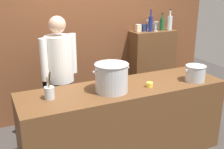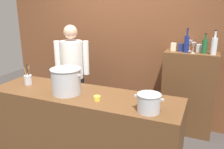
{
  "view_description": "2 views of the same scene",
  "coord_description": "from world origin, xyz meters",
  "px_view_note": "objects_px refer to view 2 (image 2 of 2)",
  "views": [
    {
      "loc": [
        -1.39,
        -2.62,
        2.04
      ],
      "look_at": [
        0.04,
        0.42,
        0.92
      ],
      "focal_mm": 44.44,
      "sensor_mm": 36.0,
      "label": 1
    },
    {
      "loc": [
        1.37,
        -2.34,
        1.95
      ],
      "look_at": [
        0.21,
        0.43,
        1.05
      ],
      "focal_mm": 37.75,
      "sensor_mm": 36.0,
      "label": 2
    }
  ],
  "objects_px": {
    "wine_bottle_clear": "(214,46)",
    "wine_bottle_green": "(205,46)",
    "wine_glass_tall": "(193,45)",
    "wine_bottle_cobalt": "(186,44)",
    "wine_glass_short": "(190,43)",
    "spice_tin_navy": "(181,47)",
    "chef": "(72,70)",
    "spice_tin_cream": "(174,47)",
    "utensil_crock": "(28,79)",
    "butter_jar": "(97,98)",
    "stockpot_small": "(149,103)",
    "stockpot_large": "(66,81)",
    "spice_tin_silver": "(199,48)"
  },
  "relations": [
    {
      "from": "wine_glass_short",
      "to": "spice_tin_cream",
      "type": "height_order",
      "value": "wine_glass_short"
    },
    {
      "from": "chef",
      "to": "spice_tin_cream",
      "type": "bearing_deg",
      "value": 178.8
    },
    {
      "from": "wine_glass_short",
      "to": "spice_tin_navy",
      "type": "distance_m",
      "value": 0.14
    },
    {
      "from": "stockpot_small",
      "to": "wine_bottle_green",
      "type": "bearing_deg",
      "value": 72.25
    },
    {
      "from": "stockpot_large",
      "to": "wine_bottle_clear",
      "type": "xyz_separation_m",
      "value": [
        1.62,
        1.2,
        0.35
      ]
    },
    {
      "from": "wine_bottle_cobalt",
      "to": "wine_glass_tall",
      "type": "xyz_separation_m",
      "value": [
        0.1,
        -0.02,
        -0.02
      ]
    },
    {
      "from": "stockpot_small",
      "to": "butter_jar",
      "type": "distance_m",
      "value": 0.62
    },
    {
      "from": "stockpot_small",
      "to": "utensil_crock",
      "type": "xyz_separation_m",
      "value": [
        -1.72,
        0.2,
        -0.02
      ]
    },
    {
      "from": "wine_bottle_cobalt",
      "to": "wine_glass_short",
      "type": "relative_size",
      "value": 2.11
    },
    {
      "from": "wine_glass_tall",
      "to": "wine_bottle_cobalt",
      "type": "bearing_deg",
      "value": 167.86
    },
    {
      "from": "wine_glass_tall",
      "to": "butter_jar",
      "type": "bearing_deg",
      "value": -125.69
    },
    {
      "from": "butter_jar",
      "to": "wine_bottle_cobalt",
      "type": "xyz_separation_m",
      "value": [
        0.8,
        1.28,
        0.48
      ]
    },
    {
      "from": "chef",
      "to": "spice_tin_navy",
      "type": "xyz_separation_m",
      "value": [
        1.55,
        0.54,
        0.38
      ]
    },
    {
      "from": "chef",
      "to": "spice_tin_silver",
      "type": "xyz_separation_m",
      "value": [
        1.8,
        0.58,
        0.37
      ]
    },
    {
      "from": "spice_tin_silver",
      "to": "spice_tin_navy",
      "type": "distance_m",
      "value": 0.25
    },
    {
      "from": "spice_tin_cream",
      "to": "spice_tin_navy",
      "type": "bearing_deg",
      "value": 2.53
    },
    {
      "from": "butter_jar",
      "to": "wine_glass_short",
      "type": "bearing_deg",
      "value": 59.0
    },
    {
      "from": "stockpot_large",
      "to": "wine_bottle_green",
      "type": "distance_m",
      "value": 1.98
    },
    {
      "from": "wine_glass_tall",
      "to": "spice_tin_silver",
      "type": "distance_m",
      "value": 0.16
    },
    {
      "from": "stockpot_small",
      "to": "butter_jar",
      "type": "height_order",
      "value": "stockpot_small"
    },
    {
      "from": "stockpot_small",
      "to": "wine_bottle_cobalt",
      "type": "distance_m",
      "value": 1.41
    },
    {
      "from": "spice_tin_cream",
      "to": "utensil_crock",
      "type": "bearing_deg",
      "value": -145.28
    },
    {
      "from": "wine_bottle_clear",
      "to": "wine_bottle_green",
      "type": "height_order",
      "value": "wine_bottle_clear"
    },
    {
      "from": "utensil_crock",
      "to": "butter_jar",
      "type": "bearing_deg",
      "value": -7.28
    },
    {
      "from": "spice_tin_cream",
      "to": "stockpot_large",
      "type": "bearing_deg",
      "value": -129.84
    },
    {
      "from": "wine_glass_tall",
      "to": "spice_tin_cream",
      "type": "height_order",
      "value": "wine_glass_tall"
    },
    {
      "from": "wine_bottle_cobalt",
      "to": "wine_glass_tall",
      "type": "distance_m",
      "value": 0.1
    },
    {
      "from": "wine_bottle_cobalt",
      "to": "spice_tin_silver",
      "type": "xyz_separation_m",
      "value": [
        0.17,
        0.11,
        -0.07
      ]
    },
    {
      "from": "chef",
      "to": "utensil_crock",
      "type": "bearing_deg",
      "value": 45.17
    },
    {
      "from": "chef",
      "to": "utensil_crock",
      "type": "distance_m",
      "value": 0.72
    },
    {
      "from": "wine_glass_short",
      "to": "wine_glass_tall",
      "type": "relative_size",
      "value": 1.05
    },
    {
      "from": "utensil_crock",
      "to": "spice_tin_silver",
      "type": "distance_m",
      "value": 2.46
    },
    {
      "from": "wine_bottle_cobalt",
      "to": "spice_tin_navy",
      "type": "relative_size",
      "value": 3.0
    },
    {
      "from": "wine_glass_short",
      "to": "wine_bottle_green",
      "type": "bearing_deg",
      "value": -22.7
    },
    {
      "from": "butter_jar",
      "to": "wine_bottle_clear",
      "type": "distance_m",
      "value": 1.79
    },
    {
      "from": "stockpot_small",
      "to": "wine_bottle_cobalt",
      "type": "xyz_separation_m",
      "value": [
        0.19,
        1.33,
        0.42
      ]
    },
    {
      "from": "chef",
      "to": "wine_bottle_green",
      "type": "distance_m",
      "value": 1.99
    },
    {
      "from": "wine_bottle_green",
      "to": "spice_tin_navy",
      "type": "distance_m",
      "value": 0.33
    },
    {
      "from": "wine_bottle_clear",
      "to": "spice_tin_silver",
      "type": "distance_m",
      "value": 0.24
    },
    {
      "from": "wine_bottle_clear",
      "to": "spice_tin_cream",
      "type": "xyz_separation_m",
      "value": [
        -0.55,
        0.08,
        -0.07
      ]
    },
    {
      "from": "utensil_crock",
      "to": "wine_bottle_green",
      "type": "bearing_deg",
      "value": 28.41
    },
    {
      "from": "wine_bottle_cobalt",
      "to": "spice_tin_cream",
      "type": "distance_m",
      "value": 0.21
    },
    {
      "from": "chef",
      "to": "wine_glass_short",
      "type": "xyz_separation_m",
      "value": [
        1.67,
        0.59,
        0.44
      ]
    },
    {
      "from": "wine_bottle_clear",
      "to": "spice_tin_navy",
      "type": "distance_m",
      "value": 0.45
    },
    {
      "from": "wine_bottle_clear",
      "to": "wine_bottle_green",
      "type": "xyz_separation_m",
      "value": [
        -0.12,
        0.04,
        -0.02
      ]
    },
    {
      "from": "chef",
      "to": "wine_bottle_green",
      "type": "bearing_deg",
      "value": 173.53
    },
    {
      "from": "chef",
      "to": "wine_glass_short",
      "type": "bearing_deg",
      "value": 178.01
    },
    {
      "from": "wine_bottle_cobalt",
      "to": "spice_tin_navy",
      "type": "height_order",
      "value": "wine_bottle_cobalt"
    },
    {
      "from": "stockpot_small",
      "to": "stockpot_large",
      "type": "bearing_deg",
      "value": 173.57
    },
    {
      "from": "spice_tin_silver",
      "to": "stockpot_large",
      "type": "bearing_deg",
      "value": -137.03
    }
  ]
}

